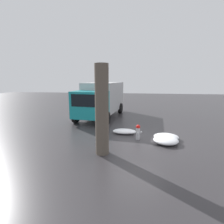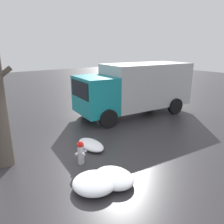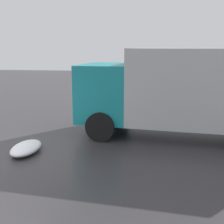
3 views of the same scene
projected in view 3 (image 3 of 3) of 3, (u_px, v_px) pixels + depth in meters
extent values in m
cube|color=teal|center=(108.00, 92.00, 10.44)|extent=(1.88, 2.49, 1.83)
cube|color=black|center=(84.00, 80.00, 10.57)|extent=(0.26, 1.94, 0.81)
cube|color=#BCBCBC|center=(209.00, 87.00, 9.60)|extent=(5.11, 2.87, 2.35)
cylinder|color=black|center=(100.00, 127.00, 9.51)|extent=(0.93, 0.38, 0.90)
cylinder|color=black|center=(118.00, 112.00, 11.71)|extent=(0.93, 0.38, 0.90)
ellipsoid|color=white|center=(26.00, 148.00, 8.50)|extent=(0.70, 1.34, 0.28)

